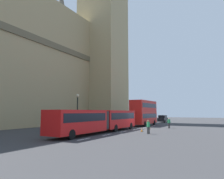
# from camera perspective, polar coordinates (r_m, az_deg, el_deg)

# --- Properties ---
(ground_plane) EXTENTS (160.00, 160.00, 0.00)m
(ground_plane) POSITION_cam_1_polar(r_m,az_deg,el_deg) (34.33, 6.35, -10.39)
(ground_plane) COLOR #333335
(lane_centre_marking) EXTENTS (25.20, 0.16, 0.01)m
(lane_centre_marking) POSITION_cam_1_polar(r_m,az_deg,el_deg) (32.12, 4.76, -10.70)
(lane_centre_marking) COLOR silver
(lane_centre_marking) RESTS_ON ground_plane
(articulated_bus) EXTENTS (17.95, 2.54, 2.90)m
(articulated_bus) POSITION_cam_1_polar(r_m,az_deg,el_deg) (28.32, -3.18, -7.83)
(articulated_bus) COLOR red
(articulated_bus) RESTS_ON ground_plane
(double_decker_bus) EXTENTS (9.36, 2.54, 4.90)m
(double_decker_bus) POSITION_cam_1_polar(r_m,az_deg,el_deg) (43.74, 8.41, -5.85)
(double_decker_bus) COLOR red
(double_decker_bus) RESTS_ON ground_plane
(sedan_lead) EXTENTS (4.40, 1.86, 1.85)m
(sedan_lead) POSITION_cam_1_polar(r_m,az_deg,el_deg) (58.10, 13.29, -7.53)
(sedan_lead) COLOR black
(sedan_lead) RESTS_ON ground_plane
(traffic_cone_west) EXTENTS (0.36, 0.36, 0.58)m
(traffic_cone_west) POSITION_cam_1_polar(r_m,az_deg,el_deg) (30.19, 7.86, -10.45)
(traffic_cone_west) COLOR black
(traffic_cone_west) RESTS_ON ground_plane
(traffic_cone_middle) EXTENTS (0.36, 0.36, 0.58)m
(traffic_cone_middle) POSITION_cam_1_polar(r_m,az_deg,el_deg) (35.27, 9.82, -9.76)
(traffic_cone_middle) COLOR black
(traffic_cone_middle) RESTS_ON ground_plane
(street_lamp) EXTENTS (0.44, 0.44, 5.27)m
(street_lamp) POSITION_cam_1_polar(r_m,az_deg,el_deg) (31.77, -9.12, -5.20)
(street_lamp) COLOR black
(street_lamp) RESTS_ON ground_plane
(pedestrian_near_cones) EXTENTS (0.44, 0.46, 1.69)m
(pedestrian_near_cones) POSITION_cam_1_polar(r_m,az_deg,el_deg) (27.27, 9.56, -9.58)
(pedestrian_near_cones) COLOR #333333
(pedestrian_near_cones) RESTS_ON ground_plane
(pedestrian_by_kerb) EXTENTS (0.47, 0.42, 1.69)m
(pedestrian_by_kerb) POSITION_cam_1_polar(r_m,az_deg,el_deg) (37.23, 14.80, -8.47)
(pedestrian_by_kerb) COLOR #333333
(pedestrian_by_kerb) RESTS_ON ground_plane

